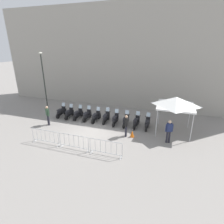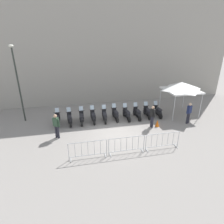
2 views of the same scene
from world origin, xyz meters
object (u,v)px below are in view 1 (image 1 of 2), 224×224
officer_mid_plaza (48,114)px  motorcycle_1 (69,113)px  motorcycle_4 (96,117)px  barrier_segment_0 (46,137)px  street_lamp (43,76)px  traffic_cone (132,134)px  motorcycle_3 (87,116)px  officer_by_barriers (169,130)px  motorcycle_9 (147,124)px  barrier_segment_2 (106,148)px  canopy_tent (176,102)px  motorcycle_2 (78,114)px  barrier_segment_1 (74,142)px  officer_near_row_end (126,125)px  motorcycle_7 (125,121)px  motorcycle_0 (61,112)px  motorcycle_8 (136,122)px  motorcycle_6 (115,120)px  motorcycle_5 (106,118)px

officer_mid_plaza → motorcycle_1: bearing=66.4°
motorcycle_4 → barrier_segment_0: size_ratio=0.79×
street_lamp → traffic_cone: street_lamp is taller
motorcycle_3 → officer_by_barriers: officer_by_barriers is taller
motorcycle_9 → barrier_segment_2: (-1.94, -4.66, 0.07)m
barrier_segment_0 → motorcycle_9: bearing=35.7°
street_lamp → canopy_tent: 13.20m
motorcycle_2 → traffic_cone: size_ratio=3.14×
barrier_segment_1 → officer_near_row_end: (2.85, 2.85, 0.45)m
motorcycle_3 → motorcycle_4: size_ratio=1.00×
motorcycle_7 → officer_mid_plaza: (-6.42, -1.93, 0.53)m
barrier_segment_2 → officer_mid_plaza: bearing=156.6°
motorcycle_2 → motorcycle_7: 4.65m
motorcycle_0 → barrier_segment_2: motorcycle_0 is taller
motorcycle_3 → motorcycle_7: bearing=-1.1°
officer_near_row_end → motorcycle_0: bearing=164.8°
barrier_segment_2 → street_lamp: (-9.11, 6.23, 3.04)m
motorcycle_0 → traffic_cone: size_ratio=3.13×
motorcycle_7 → barrier_segment_2: (-0.08, -4.67, 0.07)m
canopy_tent → motorcycle_1: bearing=-179.4°
motorcycle_4 → canopy_tent: bearing=0.8°
barrier_segment_0 → traffic_cone: (5.59, 2.88, -0.25)m
officer_near_row_end → motorcycle_7: bearing=105.6°
motorcycle_8 → street_lamp: 10.69m
motorcycle_6 → street_lamp: 8.97m
canopy_tent → officer_by_barriers: bearing=-98.8°
motorcycle_2 → barrier_segment_0: bearing=-89.4°
motorcycle_9 → officer_near_row_end: 2.32m
motorcycle_4 → barrier_segment_1: motorcycle_4 is taller
barrier_segment_2 → officer_by_barriers: size_ratio=1.26×
motorcycle_4 → motorcycle_9: size_ratio=1.00×
motorcycle_9 → barrier_segment_0: size_ratio=0.79×
motorcycle_6 → barrier_segment_2: 4.74m
barrier_segment_1 → canopy_tent: size_ratio=0.75×
barrier_segment_1 → officer_mid_plaza: officer_mid_plaza is taller
barrier_segment_2 → officer_near_row_end: 2.95m
motorcycle_3 → barrier_segment_2: size_ratio=0.79×
motorcycle_8 → officer_by_barriers: 3.27m
motorcycle_0 → barrier_segment_1: bearing=-48.8°
barrier_segment_0 → officer_by_barriers: officer_by_barriers is taller
motorcycle_4 → traffic_cone: size_ratio=3.14×
officer_mid_plaza → officer_by_barriers: (10.02, 0.15, 0.00)m
motorcycle_7 → motorcycle_6: bearing=-179.4°
motorcycle_1 → motorcycle_5: size_ratio=1.00×
motorcycle_0 → officer_near_row_end: 7.28m
barrier_segment_0 → officer_near_row_end: 5.86m
barrier_segment_1 → canopy_tent: bearing=37.5°
motorcycle_6 → motorcycle_7: same height
motorcycle_4 → officer_near_row_end: bearing=-29.2°
barrier_segment_1 → officer_by_barriers: size_ratio=1.26×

